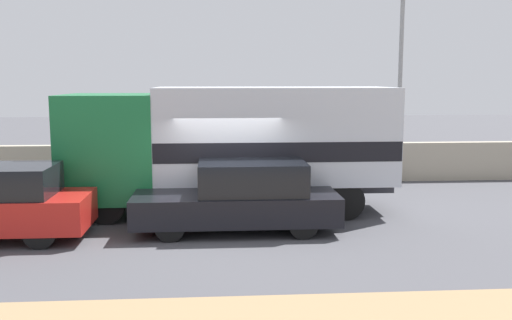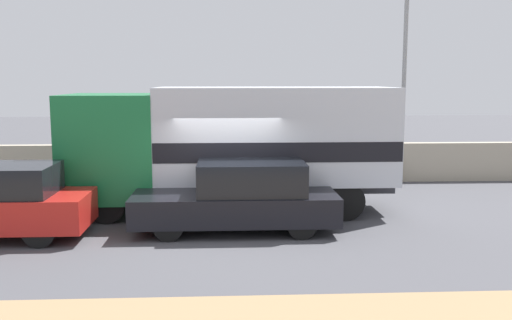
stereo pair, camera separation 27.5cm
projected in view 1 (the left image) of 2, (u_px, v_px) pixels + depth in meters
The scene contains 5 objects.
ground_plane at pixel (229, 231), 12.80m from camera, with size 80.00×80.00×0.00m, color #47474C.
stone_wall_backdrop at pixel (224, 163), 18.73m from camera, with size 60.00×0.35×1.29m.
street_lamp at pixel (400, 71), 18.33m from camera, with size 0.56×0.28×6.23m.
box_truck at pixel (234, 142), 14.48m from camera, with size 8.21×2.48×3.19m.
car_hatchback at pixel (241, 197), 12.82m from camera, with size 4.56×1.88×1.58m.
Camera 1 is at (-0.30, -12.45, 3.40)m, focal length 40.00 mm.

